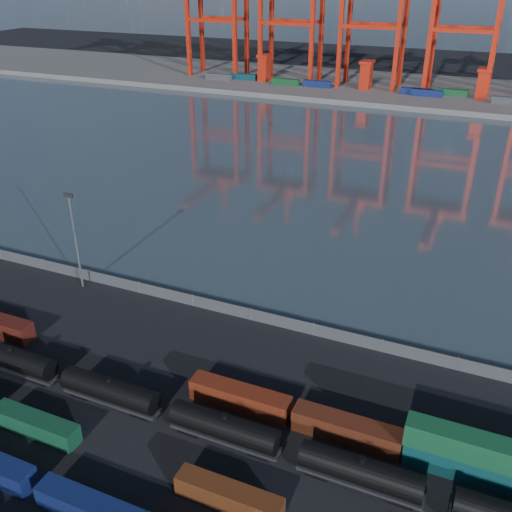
% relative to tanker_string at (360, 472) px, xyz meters
% --- Properties ---
extents(ground, '(700.00, 700.00, 0.00)m').
position_rel_tanker_string_xyz_m(ground, '(-22.90, -4.19, -2.04)').
color(ground, black).
rests_on(ground, ground).
extents(harbor_water, '(700.00, 700.00, 0.00)m').
position_rel_tanker_string_xyz_m(harbor_water, '(-22.90, 100.81, -2.03)').
color(harbor_water, '#33424A').
rests_on(harbor_water, ground).
extents(far_quay, '(700.00, 70.00, 2.00)m').
position_rel_tanker_string_xyz_m(far_quay, '(-22.90, 205.81, -1.04)').
color(far_quay, '#514F4C').
rests_on(far_quay, ground).
extents(container_row_south, '(139.37, 2.38, 5.08)m').
position_rel_tanker_string_xyz_m(container_row_south, '(-25.06, -14.11, 0.02)').
color(container_row_south, '#3D4042').
rests_on(container_row_south, ground).
extents(container_row_mid, '(140.62, 2.28, 4.86)m').
position_rel_tanker_string_xyz_m(container_row_mid, '(-35.19, -7.43, -0.55)').
color(container_row_mid, '#37393B').
rests_on(container_row_mid, ground).
extents(container_row_north, '(128.31, 2.58, 5.51)m').
position_rel_tanker_string_xyz_m(container_row_north, '(3.64, 5.96, 0.09)').
color(container_row_north, '#111355').
rests_on(container_row_north, ground).
extents(tanker_string, '(137.23, 2.84, 4.07)m').
position_rel_tanker_string_xyz_m(tanker_string, '(0.00, 0.00, 0.00)').
color(tanker_string, black).
rests_on(tanker_string, ground).
extents(waterfront_fence, '(160.12, 0.12, 2.20)m').
position_rel_tanker_string_xyz_m(waterfront_fence, '(-22.90, 23.81, -1.04)').
color(waterfront_fence, '#595B5E').
rests_on(waterfront_fence, ground).
extents(yard_light_mast, '(1.60, 0.40, 16.60)m').
position_rel_tanker_string_xyz_m(yard_light_mast, '(-52.90, 21.81, 7.26)').
color(yard_light_mast, slate).
rests_on(yard_light_mast, ground).
extents(quay_containers, '(172.58, 10.99, 2.60)m').
position_rel_tanker_string_xyz_m(quay_containers, '(-33.89, 191.27, 1.26)').
color(quay_containers, navy).
rests_on(quay_containers, far_quay).
extents(straddle_carriers, '(140.00, 7.00, 11.10)m').
position_rel_tanker_string_xyz_m(straddle_carriers, '(-25.40, 195.81, 5.78)').
color(straddle_carriers, red).
rests_on(straddle_carriers, far_quay).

